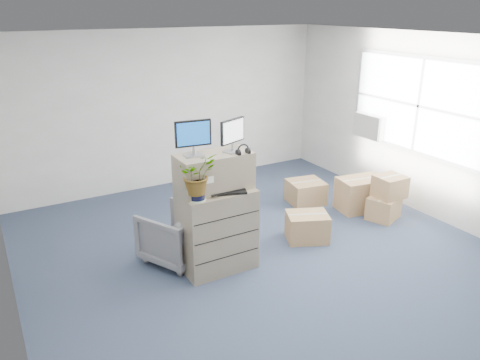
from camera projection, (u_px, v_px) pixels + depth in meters
name	position (u px, v px, depth m)	size (l,w,h in m)	color
ground	(276.00, 266.00, 6.05)	(7.00, 7.00, 0.00)	#222F3E
wall_back	(169.00, 109.00, 8.41)	(6.00, 0.02, 2.80)	#B4B2AB
wall_right	(447.00, 131.00, 6.95)	(0.02, 7.00, 2.80)	#B4B2AB
window	(420.00, 106.00, 7.22)	(0.07, 2.72, 1.52)	gray
ac_unit	(371.00, 126.00, 8.09)	(0.24, 0.60, 0.40)	#BAB9B5
filing_cabinet_lower	(217.00, 230.00, 5.84)	(0.91, 0.55, 1.06)	gray
filing_cabinet_upper	(214.00, 172.00, 5.62)	(0.91, 0.45, 0.45)	gray
monitor_left	(193.00, 136.00, 5.37)	(0.43, 0.19, 0.43)	#99999E
monitor_right	(233.00, 134.00, 5.53)	(0.39, 0.22, 0.40)	#99999E
headphones	(243.00, 150.00, 5.51)	(0.16, 0.16, 0.02)	black
keyboard	(225.00, 192.00, 5.59)	(0.51, 0.21, 0.03)	black
mouse	(242.00, 188.00, 5.69)	(0.09, 0.06, 0.03)	silver
water_bottle	(217.00, 179.00, 5.66)	(0.08, 0.08, 0.26)	gray
phone_dock	(213.00, 186.00, 5.65)	(0.07, 0.06, 0.15)	silver
external_drive	(236.00, 180.00, 5.92)	(0.18, 0.14, 0.06)	black
tissue_box	(235.00, 175.00, 5.87)	(0.23, 0.11, 0.08)	#4596ED
potted_plant	(197.00, 179.00, 5.29)	(0.52, 0.55, 0.46)	#AFCDA5
office_chair	(175.00, 232.00, 6.08)	(0.75, 0.70, 0.77)	slate
cardboard_boxes	(346.00, 200.00, 7.43)	(2.17, 1.72, 0.70)	#966E48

